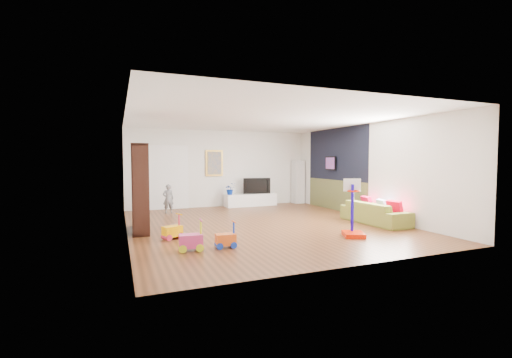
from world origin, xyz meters
name	(u,v)px	position (x,y,z in m)	size (l,w,h in m)	color
floor	(262,224)	(0.00, 0.00, 0.00)	(6.50, 7.50, 0.00)	brown
ceiling	(262,119)	(0.00, 0.00, 2.70)	(6.50, 7.50, 0.00)	white
wall_back	(221,169)	(0.00, 3.75, 1.35)	(6.50, 0.00, 2.70)	silver
wall_front	(357,180)	(0.00, -3.75, 1.35)	(6.50, 0.00, 2.70)	white
wall_left	(126,174)	(-3.25, 0.00, 1.35)	(0.00, 7.50, 2.70)	silver
wall_right	(364,171)	(3.25, 0.00, 1.35)	(0.00, 7.50, 2.70)	silver
navy_accent	(336,154)	(3.23, 1.40, 1.85)	(0.01, 3.20, 1.70)	black
olive_wainscot	(335,195)	(3.23, 1.40, 0.50)	(0.01, 3.20, 1.00)	brown
doorway	(167,178)	(-1.90, 3.71, 1.05)	(1.45, 0.06, 2.10)	white
painting_back	(214,163)	(-0.25, 3.71, 1.55)	(0.62, 0.06, 0.92)	gold
artwork_right	(331,163)	(3.17, 1.60, 1.55)	(0.04, 0.56, 0.46)	#7F3F8C
media_console	(251,200)	(1.01, 3.40, 0.22)	(1.89, 0.47, 0.44)	white
tall_cabinet	(298,182)	(3.00, 3.50, 0.82)	(0.38, 0.38, 1.64)	silver
bookshelf	(140,188)	(-2.95, 0.30, 1.01)	(0.36, 1.38, 2.02)	black
sofa	(375,213)	(2.80, -0.97, 0.28)	(1.92, 0.75, 0.56)	olive
basketball_hoop	(354,208)	(1.29, -2.04, 0.63)	(0.43, 0.52, 1.26)	red
ride_on_yellow	(172,227)	(-2.38, -0.81, 0.26)	(0.39, 0.24, 0.52)	#E69C00
ride_on_orange	(226,235)	(-1.56, -1.93, 0.25)	(0.37, 0.23, 0.50)	#DF591C
ride_on_pink	(191,235)	(-2.21, -1.89, 0.28)	(0.42, 0.26, 0.57)	#CB3377
child	(168,199)	(-1.98, 2.76, 0.45)	(0.33, 0.22, 0.91)	slate
tv	(256,186)	(1.24, 3.44, 0.73)	(0.99, 0.13, 0.57)	black
vase_plant	(230,189)	(0.23, 3.38, 0.65)	(0.37, 0.32, 0.41)	navy
pillow_left	(395,209)	(2.95, -1.51, 0.44)	(0.11, 0.41, 0.41)	red
pillow_center	(382,206)	(3.01, -1.01, 0.44)	(0.10, 0.36, 0.36)	white
pillow_right	(367,204)	(3.01, -0.42, 0.44)	(0.11, 0.41, 0.41)	#B4052F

